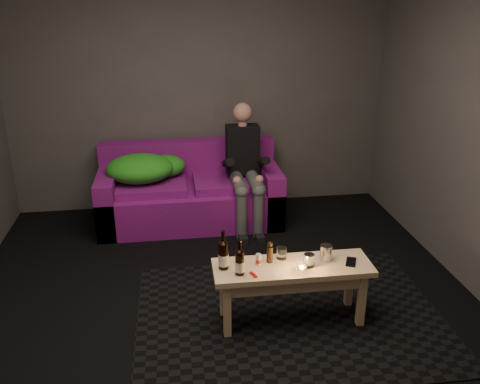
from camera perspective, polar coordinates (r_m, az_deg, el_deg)
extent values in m
plane|color=black|center=(3.88, -1.63, -14.05)|extent=(4.50, 4.50, 0.00)
plane|color=#4B494B|center=(5.48, -4.61, 11.45)|extent=(4.00, 0.00, 4.00)
cube|color=black|center=(3.92, 5.49, -13.60)|extent=(2.27, 1.66, 0.01)
cube|color=#79106B|center=(5.32, -5.57, -1.34)|extent=(1.84, 0.83, 0.39)
cube|color=#79106B|center=(5.48, -5.90, 3.74)|extent=(1.84, 0.20, 0.41)
cube|color=#79106B|center=(5.32, -14.54, -0.90)|extent=(0.18, 0.83, 0.57)
cube|color=#79106B|center=(5.38, 3.23, 0.05)|extent=(0.18, 0.83, 0.57)
cube|color=#79106B|center=(5.20, -9.89, 0.57)|extent=(0.69, 0.55, 0.09)
cube|color=#79106B|center=(5.22, -1.40, 1.02)|extent=(0.69, 0.55, 0.09)
ellipsoid|color=#177F1B|center=(5.18, -11.19, 2.59)|extent=(0.66, 0.52, 0.28)
ellipsoid|color=#177F1B|center=(5.30, -8.33, 2.91)|extent=(0.41, 0.33, 0.22)
ellipsoid|color=#177F1B|center=(5.32, -13.27, 2.19)|extent=(0.29, 0.24, 0.15)
cube|color=black|center=(5.23, 0.28, 4.77)|extent=(0.33, 0.20, 0.51)
sphere|color=tan|center=(5.13, 0.29, 8.91)|extent=(0.19, 0.19, 0.19)
cylinder|color=#43444C|center=(5.03, -0.17, 0.99)|extent=(0.13, 0.46, 0.13)
cylinder|color=#43444C|center=(5.06, 1.69, 1.09)|extent=(0.13, 0.46, 0.13)
cylinder|color=#43444C|center=(4.93, 0.20, -2.66)|extent=(0.10, 0.10, 0.47)
cylinder|color=#43444C|center=(4.95, 2.10, -2.55)|extent=(0.10, 0.10, 0.47)
cube|color=black|center=(4.97, 0.29, -5.10)|extent=(0.08, 0.20, 0.06)
cube|color=black|center=(4.99, 2.18, -4.97)|extent=(0.08, 0.20, 0.06)
cube|color=#EDC38B|center=(3.65, 5.92, -8.44)|extent=(1.13, 0.37, 0.04)
cube|color=#EDC38B|center=(3.68, 5.88, -9.41)|extent=(0.99, 0.29, 0.10)
cube|color=#EDC38B|center=(3.59, -1.44, -13.20)|extent=(0.05, 0.05, 0.42)
cube|color=#EDC38B|center=(3.80, -1.87, -11.01)|extent=(0.05, 0.05, 0.42)
cube|color=#EDC38B|center=(3.80, 13.48, -11.75)|extent=(0.05, 0.05, 0.42)
cube|color=#EDC38B|center=(4.00, 12.20, -9.78)|extent=(0.05, 0.05, 0.42)
cylinder|color=black|center=(3.53, -1.87, -7.18)|extent=(0.07, 0.07, 0.20)
cylinder|color=white|center=(3.55, -1.87, -7.59)|extent=(0.07, 0.07, 0.08)
cone|color=black|center=(3.48, -1.90, -5.54)|extent=(0.07, 0.07, 0.03)
cylinder|color=black|center=(3.47, -1.90, -5.08)|extent=(0.03, 0.03, 0.09)
cylinder|color=black|center=(3.47, -0.04, -7.96)|extent=(0.06, 0.06, 0.17)
cylinder|color=white|center=(3.48, -0.04, -8.34)|extent=(0.07, 0.07, 0.07)
cone|color=black|center=(3.42, -0.04, -6.49)|extent=(0.06, 0.06, 0.03)
cylinder|color=black|center=(3.41, -0.04, -6.08)|extent=(0.02, 0.02, 0.08)
cylinder|color=silver|center=(3.61, 2.09, -7.57)|extent=(0.04, 0.04, 0.08)
cylinder|color=black|center=(3.63, 3.36, -7.01)|extent=(0.06, 0.06, 0.12)
cylinder|color=white|center=(3.69, 4.68, -6.85)|extent=(0.08, 0.08, 0.09)
cylinder|color=white|center=(3.55, 6.95, -8.59)|extent=(0.06, 0.06, 0.05)
sphere|color=orange|center=(3.54, 6.96, -8.43)|extent=(0.02, 0.02, 0.02)
cylinder|color=white|center=(3.61, 7.74, -7.62)|extent=(0.09, 0.09, 0.10)
cylinder|color=#B2B3B9|center=(3.71, 9.61, -6.74)|extent=(0.09, 0.09, 0.12)
cube|color=black|center=(3.73, 12.35, -7.67)|extent=(0.12, 0.15, 0.01)
cube|color=red|center=(3.49, 1.52, -9.28)|extent=(0.05, 0.08, 0.01)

